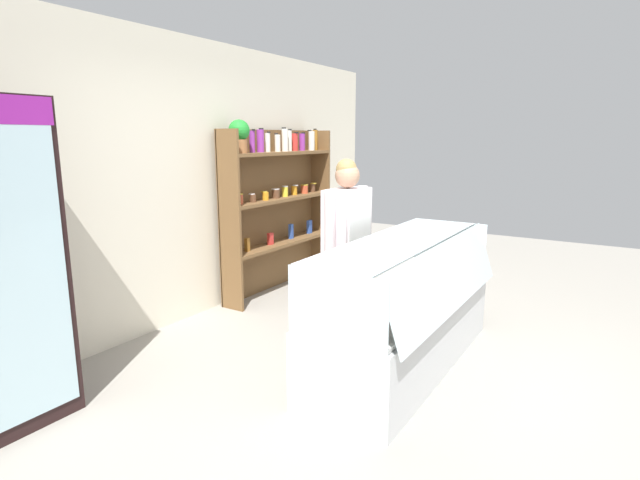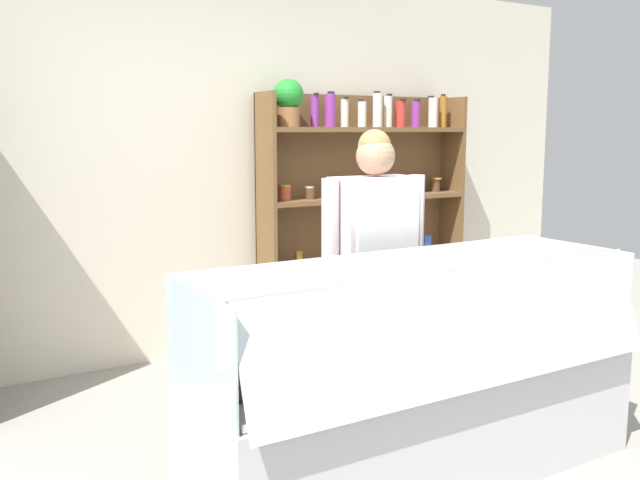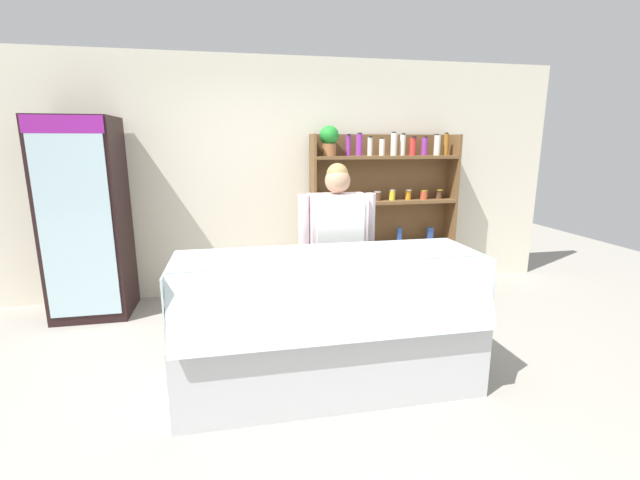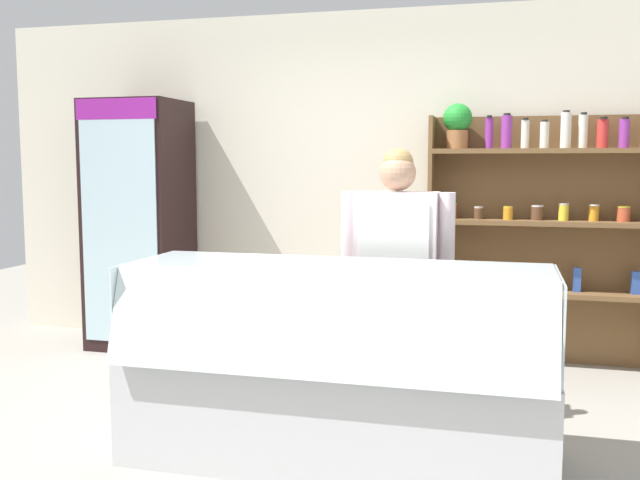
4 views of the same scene
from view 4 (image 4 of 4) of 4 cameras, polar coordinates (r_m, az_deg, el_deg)
The scene contains 6 objects.
ground_plane at distance 3.91m, azimuth 0.52°, elevation -16.50°, with size 12.00×12.00×0.00m, color gray.
back_wall at distance 5.75m, azimuth 5.81°, elevation 4.60°, with size 6.80×0.10×2.70m, color silver.
drinks_fridge at distance 6.02m, azimuth -14.24°, elevation 1.20°, with size 0.72×0.65×2.01m.
shelving_unit at distance 5.49m, azimuth 17.49°, elevation 1.51°, with size 1.75×0.29×1.95m.
deli_display_case at distance 3.69m, azimuth 1.24°, elevation -12.72°, with size 2.13×0.78×1.01m.
shop_clerk at distance 4.11m, azimuth 6.14°, elevation -1.76°, with size 0.65×0.25×1.59m.
Camera 4 is at (0.87, -3.50, 1.52)m, focal length 40.00 mm.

